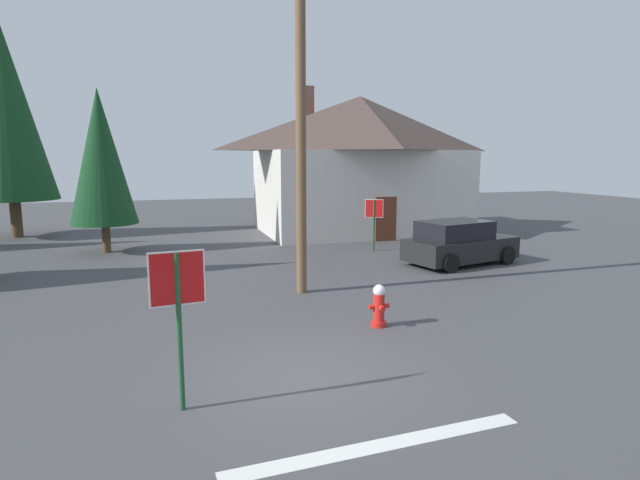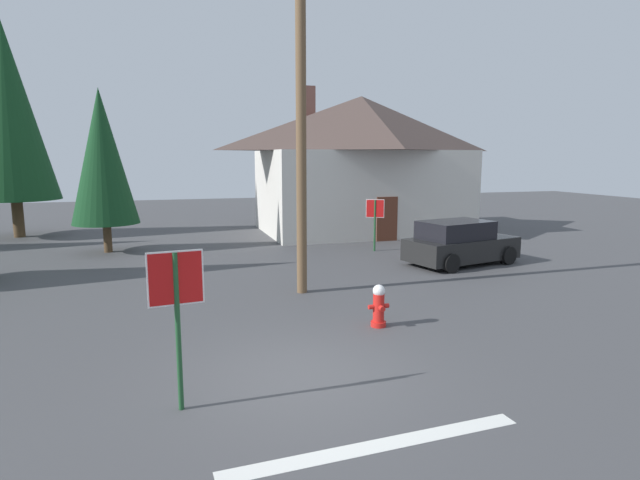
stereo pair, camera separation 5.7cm
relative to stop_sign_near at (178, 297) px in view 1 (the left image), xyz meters
The scene contains 10 objects.
ground_plane 2.80m from the stop_sign_near, 18.29° to the left, with size 80.00×80.00×0.10m, color #424244.
lane_stop_bar 3.48m from the stop_sign_near, 36.31° to the right, with size 4.25×0.30×0.01m, color silver.
stop_sign_near is the anchor object (origin of this frame).
fire_hydrant 5.30m from the stop_sign_near, 31.95° to the left, with size 0.48×0.41×0.96m.
utility_pole 7.81m from the stop_sign_near, 60.21° to the left, with size 1.60×0.28×9.98m.
stop_sign_far 14.03m from the stop_sign_near, 55.41° to the left, with size 0.67×0.34×2.09m.
house 19.59m from the stop_sign_near, 60.99° to the left, with size 10.41×7.18×7.26m.
parked_car 12.87m from the stop_sign_near, 40.03° to the left, with size 4.33×2.76×1.55m.
pine_tree_short_left 14.70m from the stop_sign_near, 99.23° to the left, with size 2.56×2.56×6.40m.
pine_tree_far_center 21.39m from the stop_sign_near, 108.81° to the left, with size 3.95×3.95×9.88m.
Camera 1 is at (-2.21, -8.25, 3.75)m, focal length 29.08 mm.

